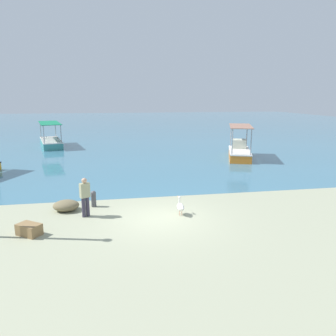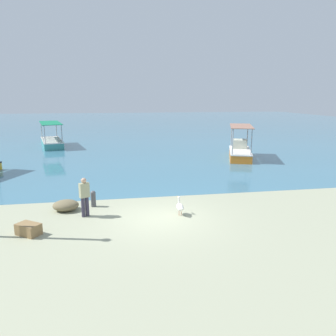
{
  "view_description": "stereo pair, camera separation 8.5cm",
  "coord_description": "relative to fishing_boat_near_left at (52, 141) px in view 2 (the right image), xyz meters",
  "views": [
    {
      "loc": [
        -1.89,
        -12.81,
        5.0
      ],
      "look_at": [
        1.35,
        5.4,
        0.96
      ],
      "focal_mm": 35.0,
      "sensor_mm": 36.0,
      "label": 1
    },
    {
      "loc": [
        -1.8,
        -12.82,
        5.0
      ],
      "look_at": [
        1.35,
        5.4,
        0.96
      ],
      "focal_mm": 35.0,
      "sensor_mm": 36.0,
      "label": 2
    }
  ],
  "objects": [
    {
      "name": "fisherman_standing",
      "position": [
        4.86,
        -21.28,
        0.39
      ],
      "size": [
        0.46,
        0.38,
        1.69
      ],
      "color": "#353143",
      "rests_on": "ground"
    },
    {
      "name": "pelican",
      "position": [
        8.86,
        -21.81,
        -0.14
      ],
      "size": [
        0.34,
        0.81,
        0.8
      ],
      "color": "#E0997A",
      "rests_on": "ground"
    },
    {
      "name": "mooring_bollard",
      "position": [
        5.13,
        -20.03,
        -0.11
      ],
      "size": [
        0.24,
        0.24,
        0.76
      ],
      "color": "#47474C",
      "rests_on": "ground"
    },
    {
      "name": "cargo_crate",
      "position": [
        2.92,
        -22.87,
        -0.3
      ],
      "size": [
        1.01,
        0.94,
        0.43
      ],
      "primitive_type": "cube",
      "rotation": [
        0.0,
        0.0,
        2.52
      ],
      "color": "olive",
      "rests_on": "ground"
    },
    {
      "name": "fishing_boat_near_right",
      "position": [
        16.55,
        -9.47,
        0.08
      ],
      "size": [
        3.24,
        5.29,
        2.68
      ],
      "color": "orange",
      "rests_on": "harbor_water"
    },
    {
      "name": "fishing_boat_near_left",
      "position": [
        0.0,
        0.0,
        0.0
      ],
      "size": [
        3.21,
        6.36,
        2.42
      ],
      "color": "teal",
      "rests_on": "harbor_water"
    },
    {
      "name": "ground",
      "position": [
        7.87,
        -22.07,
        -0.52
      ],
      "size": [
        120.0,
        120.0,
        0.0
      ],
      "primitive_type": "plane",
      "color": "#9B9E81"
    },
    {
      "name": "harbor_water",
      "position": [
        7.87,
        25.93,
        -0.51
      ],
      "size": [
        110.0,
        90.0,
        0.0
      ],
      "primitive_type": "cube",
      "color": "teal",
      "rests_on": "ground"
    },
    {
      "name": "net_pile",
      "position": [
        3.94,
        -20.37,
        -0.28
      ],
      "size": [
        1.14,
        0.97,
        0.48
      ],
      "primitive_type": "ellipsoid",
      "color": "#716548",
      "rests_on": "ground"
    }
  ]
}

